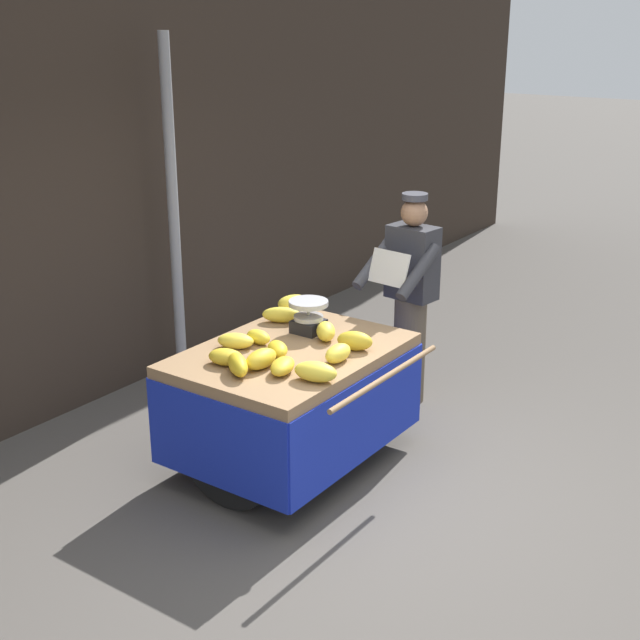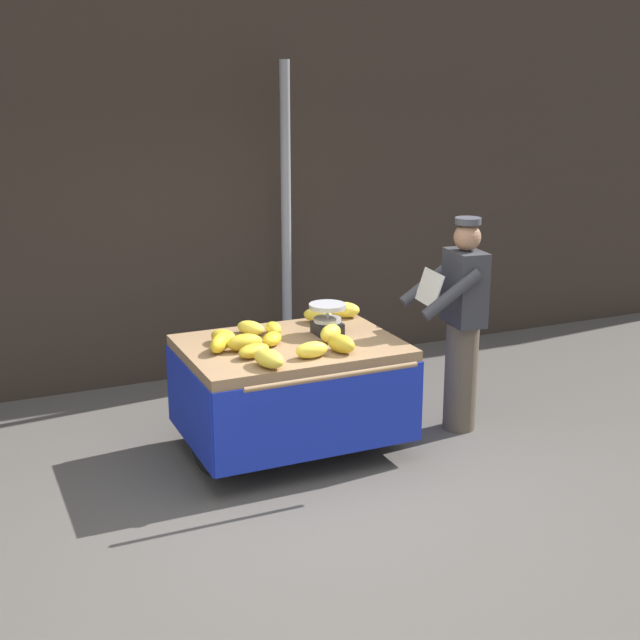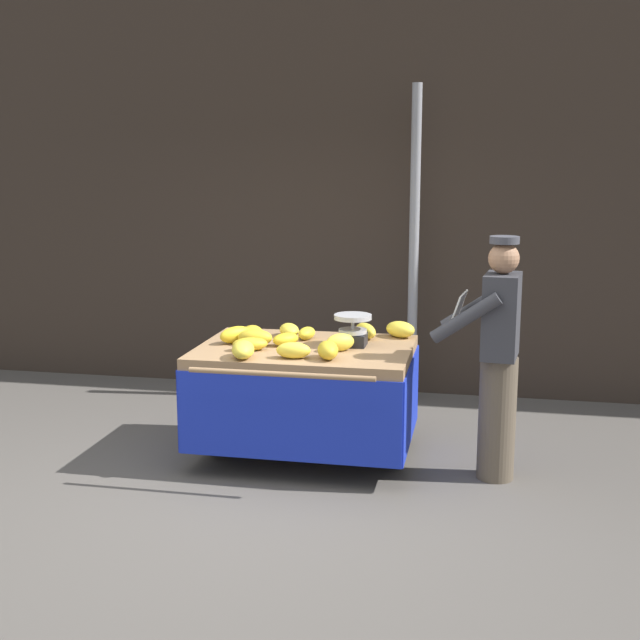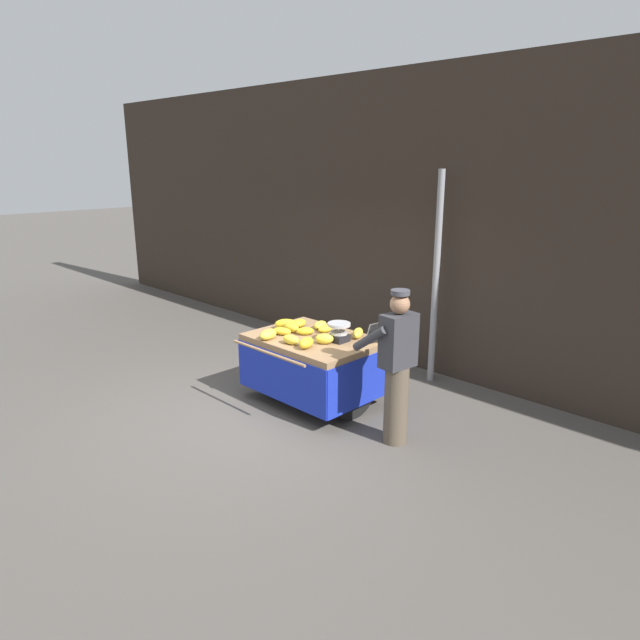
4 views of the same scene
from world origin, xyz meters
The scene contains 19 objects.
ground_plane centered at (0.00, 0.00, 0.00)m, with size 60.00×60.00×0.00m, color #514C47.
back_wall centered at (0.00, 2.93, 2.11)m, with size 16.00×0.24×4.22m, color #332821.
street_pole centered at (0.88, 2.52, 1.44)m, with size 0.09×0.09×2.88m, color gray.
banana_cart centered at (0.23, 0.85, 0.63)m, with size 1.59×1.35×0.86m.
weighing_scale centered at (0.57, 0.95, 0.98)m, with size 0.28×0.28×0.24m.
banana_bunch_0 centered at (0.47, 0.49, 0.93)m, with size 0.14×0.24×0.13m, color gold.
banana_bunch_1 centered at (0.19, 1.10, 0.91)m, with size 0.11×0.20×0.10m, color yellow.
banana_bunch_2 centered at (-0.14, 0.81, 0.92)m, with size 0.14×0.26×0.12m, color gold.
banana_bunch_3 centered at (-0.30, 0.86, 0.93)m, with size 0.11×0.28×0.13m, color gold.
banana_bunch_4 centered at (-0.22, 1.03, 0.91)m, with size 0.16×0.23×0.10m, color gold.
banana_bunch_5 centered at (0.89, 1.31, 0.93)m, with size 0.17×0.25×0.13m, color yellow.
banana_bunch_6 centered at (0.51, 0.76, 0.93)m, with size 0.13×0.22×0.13m, color yellow.
banana_bunch_7 centered at (0.09, 0.85, 0.91)m, with size 0.13×0.22×0.10m, color gold.
banana_bunch_8 centered at (0.63, 1.23, 0.92)m, with size 0.12×0.29×0.12m, color yellow.
banana_bunch_9 centered at (-0.11, 0.40, 0.92)m, with size 0.16×0.28×0.12m, color yellow.
banana_bunch_10 centered at (0.04, 1.17, 0.91)m, with size 0.15×0.25×0.10m, color yellow.
banana_bunch_11 centered at (0.23, 0.47, 0.92)m, with size 0.13×0.24×0.11m, color yellow.
banana_bunch_12 centered at (-0.13, 0.64, 0.91)m, with size 0.14×0.26×0.10m, color gold.
vendor_person centered at (1.62, 0.72, 0.87)m, with size 0.61×0.56×1.71m.
Camera 4 is at (5.05, -3.89, 3.01)m, focal length 31.94 mm.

